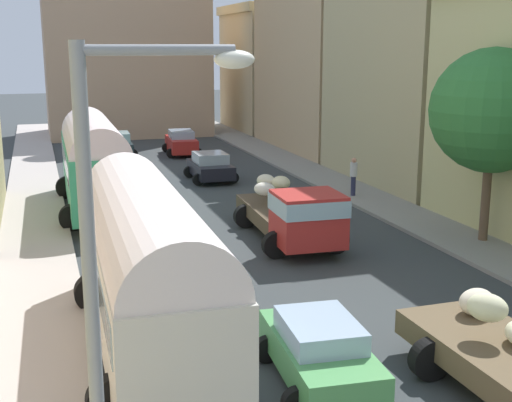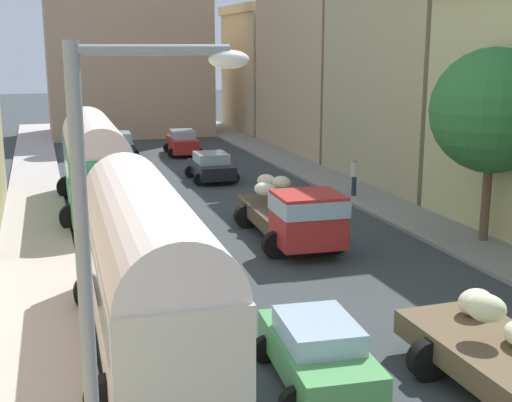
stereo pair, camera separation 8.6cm
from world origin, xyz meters
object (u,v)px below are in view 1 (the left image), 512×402
Objects in this scene: car_0 at (210,167)px; streetlamp_near at (115,307)px; car_3 at (118,144)px; parked_bus_0 at (148,261)px; car_1 at (181,142)px; car_2 at (319,351)px; pedestrian_1 at (354,175)px; cargo_truck_1 at (294,213)px; parked_bus_1 at (94,159)px.

car_0 is 0.52× the size of streetlamp_near.
car_3 is 0.58× the size of streetlamp_near.
parked_bus_0 reaches higher than car_1.
pedestrian_1 reaches higher than car_2.
car_2 is at bearing -39.65° from parked_bus_0.
car_0 is (0.06, 12.29, -0.43)m from cargo_truck_1.
streetlamp_near is at bearing -106.06° from car_0.
parked_bus_1 is 11.57m from pedestrian_1.
car_1 is at bearing 89.02° from cargo_truck_1.
car_0 is 0.92× the size of car_2.
parked_bus_0 is at bearing -131.30° from cargo_truck_1.
parked_bus_1 reaches higher than car_1.
pedestrian_1 is 24.71m from streetlamp_near.
car_1 is 2.07× the size of pedestrian_1.
parked_bus_1 is 15.35m from car_1.
parked_bus_1 is 17.28m from car_2.
parked_bus_1 is (0.01, 14.37, 0.06)m from parked_bus_0.
car_1 reaches higher than car_3.
parked_bus_0 is 28.96m from car_1.
pedestrian_1 is (11.45, -1.14, -1.16)m from parked_bus_1.
pedestrian_1 is at bearing 49.07° from parked_bus_0.
car_0 is 28.26m from streetlamp_near.
car_0 is 0.92× the size of car_1.
car_1 is 0.56× the size of streetlamp_near.
streetlamp_near reaches higher than parked_bus_1.
car_2 is (-3.18, -21.93, -0.01)m from car_0.
parked_bus_0 reaches higher than car_3.
pedestrian_1 is at bearing -49.74° from car_0.
parked_bus_1 is 4.99× the size of pedestrian_1.
car_1 is 30.94m from car_2.
car_2 is at bearing 47.65° from streetlamp_near.
cargo_truck_1 is 10.14m from car_2.
car_0 is 8.05m from pedestrian_1.
car_3 is at bearing 83.58° from streetlamp_near.
streetlamp_near is (-1.50, -21.97, 1.90)m from parked_bus_1.
car_2 is 0.56× the size of streetlamp_near.
car_0 is at bearing 72.04° from parked_bus_0.
pedestrian_1 is (4.90, -14.95, 0.29)m from car_1.
car_0 is (6.26, 4.99, -1.51)m from parked_bus_1.
parked_bus_0 is 2.65× the size of car_0.
parked_bus_1 is 1.39× the size of cargo_truck_1.
car_3 is 18.01m from pedestrian_1.
pedestrian_1 reaches higher than car_3.
cargo_truck_1 is at bearing 62.30° from streetlamp_near.
parked_bus_1 is 22.10m from streetlamp_near.
cargo_truck_1 is at bearing -49.65° from parked_bus_1.
car_3 is 36.90m from streetlamp_near.
parked_bus_1 reaches higher than pedestrian_1.
cargo_truck_1 is 1.69× the size of car_3.
cargo_truck_1 reaches higher than car_2.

